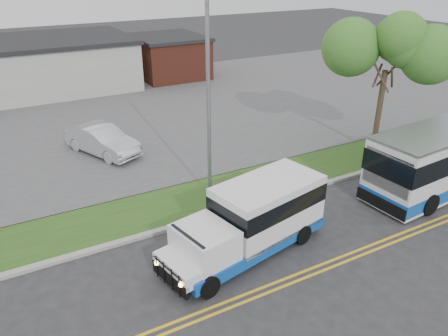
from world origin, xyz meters
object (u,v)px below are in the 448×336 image
tree_east (389,45)px  streetlight_near (209,91)px  shuttle_bus (255,216)px  parked_car_a (102,140)px

tree_east → streetlight_near: streetlight_near is taller
tree_east → shuttle_bus: bearing=-157.6°
tree_east → streetlight_near: size_ratio=0.88×
parked_car_a → streetlight_near: bearing=-91.5°
shuttle_bus → parked_car_a: shuttle_bus is taller
streetlight_near → shuttle_bus: (-0.34, -4.39, -3.80)m
tree_east → shuttle_bus: size_ratio=1.14×
shuttle_bus → parked_car_a: size_ratio=1.45×
tree_east → parked_car_a: (-14.16, 7.28, -5.28)m
tree_east → streetlight_near: 11.05m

